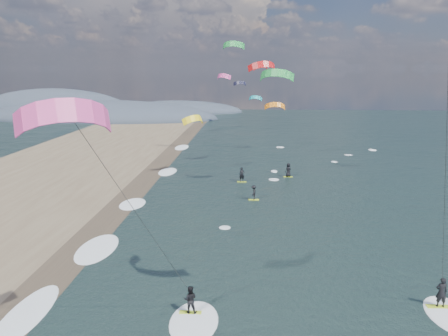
{
  "coord_description": "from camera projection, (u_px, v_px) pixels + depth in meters",
  "views": [
    {
      "loc": [
        0.66,
        -14.79,
        13.12
      ],
      "look_at": [
        -1.0,
        12.0,
        7.0
      ],
      "focal_mm": 35.0,
      "sensor_mm": 36.0,
      "label": 1
    }
  ],
  "objects": [
    {
      "name": "wet_sand_strip",
      "position": [
        50.0,
        279.0,
        27.8
      ],
      "size": [
        3.0,
        240.0,
        0.0
      ],
      "primitive_type": "cube",
      "color": "#382D23",
      "rests_on": "ground"
    },
    {
      "name": "coastal_hills",
      "position": [
        92.0,
        116.0,
        125.01
      ],
      "size": [
        80.0,
        41.0,
        15.0
      ],
      "color": "#3D4756",
      "rests_on": "ground"
    },
    {
      "name": "kitesurfer_near_b",
      "position": [
        119.0,
        195.0,
        18.24
      ],
      "size": [
        6.98,
        8.83,
        12.78
      ],
      "color": "#B4D124",
      "rests_on": "ground"
    },
    {
      "name": "far_kitesurfers",
      "position": [
        265.0,
        179.0,
        49.61
      ],
      "size": [
        6.79,
        11.01,
        1.76
      ],
      "color": "#B4D124",
      "rests_on": "ground"
    },
    {
      "name": "bg_kite_field",
      "position": [
        250.0,
        79.0,
        70.42
      ],
      "size": [
        13.42,
        62.46,
        10.92
      ],
      "color": "red",
      "rests_on": "ground"
    },
    {
      "name": "shoreline_surf",
      "position": [
        95.0,
        250.0,
        32.35
      ],
      "size": [
        2.4,
        79.4,
        0.11
      ],
      "color": "white",
      "rests_on": "ground"
    }
  ]
}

